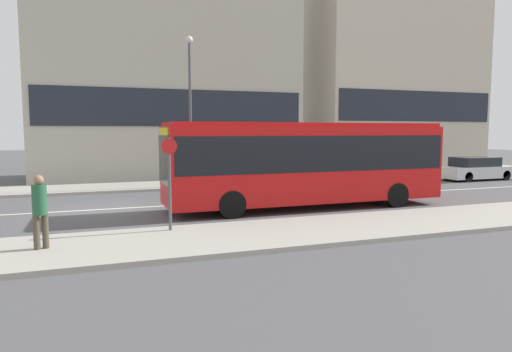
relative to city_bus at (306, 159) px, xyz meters
The scene contains 13 objects.
ground_plane 7.61m from the city_bus, 162.48° to the left, with size 120.00×120.00×0.00m, color #4F4F51.
sidewalk_near 8.31m from the city_bus, 150.18° to the right, with size 44.00×3.50×0.13m.
sidewalk_far 11.16m from the city_bus, 129.70° to the left, with size 44.00×3.50×0.13m.
lane_centerline 7.61m from the city_bus, 162.48° to the left, with size 41.80×0.16×0.01m.
apartment_block_left_tower 15.73m from the city_bus, 101.15° to the left, with size 16.66×5.17×15.78m.
apartment_block_right_tower 21.98m from the city_bus, 44.95° to the left, with size 13.73×6.20×17.30m.
city_bus is the anchor object (origin of this frame).
parked_car_0 7.13m from the city_bus, 53.57° to the left, with size 3.92×1.73×1.26m.
parked_car_1 10.59m from the city_bus, 32.80° to the left, with size 4.10×1.75×1.42m.
parked_car_2 15.21m from the city_bus, 21.26° to the left, with size 4.69×1.86×1.39m.
pedestrian_near_stop 9.81m from the city_bus, 156.55° to the right, with size 0.34×0.34×1.79m.
bus_stop_sign 6.39m from the city_bus, 153.23° to the right, with size 0.44×0.12×2.68m.
street_lamp 8.27m from the city_bus, 112.40° to the left, with size 0.36×0.36×7.53m.
Camera 1 is at (-0.76, -18.01, 2.97)m, focal length 32.00 mm.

